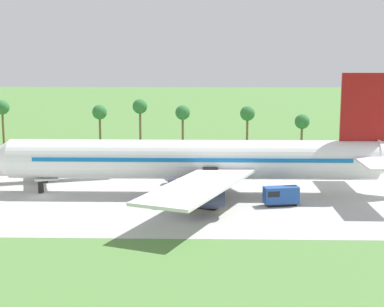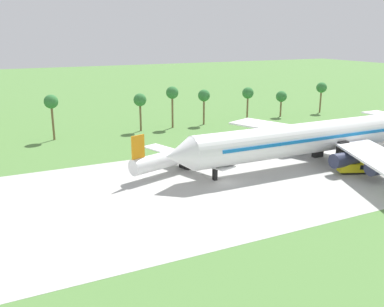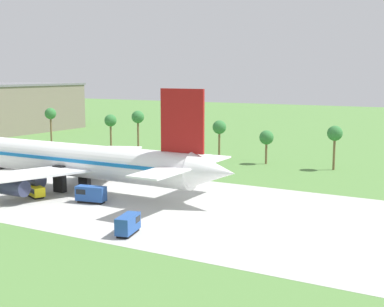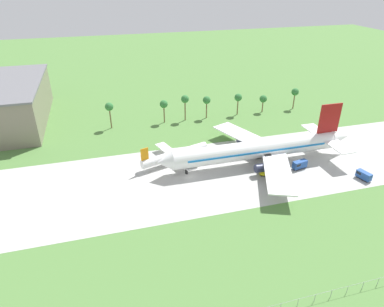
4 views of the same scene
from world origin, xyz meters
name	(u,v)px [view 2 (image 2 of 4)]	position (x,y,z in m)	size (l,w,h in m)	color
ground_plane	(225,183)	(0.00, 0.00, 0.00)	(600.00, 600.00, 0.00)	#517F3D
taxiway_strip	(225,183)	(0.00, 0.00, 0.01)	(320.00, 44.00, 0.02)	#B2B2AD
jet_airliner	(327,136)	(26.28, 2.12, 5.78)	(73.83, 56.18, 20.09)	white
regional_aircraft	(185,155)	(-2.95, 11.05, 2.96)	(26.18, 23.85, 8.99)	white
baggage_tug	(356,168)	(26.15, -6.73, 1.15)	(6.68, 4.37, 2.11)	black
palm_tree_row	(210,96)	(23.21, 48.47, 8.65)	(93.78, 3.60, 12.13)	brown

